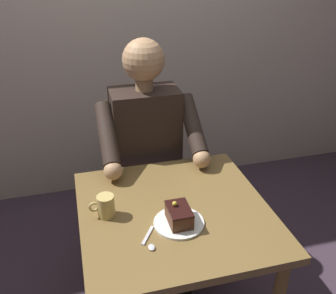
{
  "coord_description": "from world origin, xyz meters",
  "views": [
    {
      "loc": [
        0.36,
        1.26,
        1.7
      ],
      "look_at": [
        0.0,
        -0.1,
        0.95
      ],
      "focal_mm": 40.88,
      "sensor_mm": 36.0,
      "label": 1
    }
  ],
  "objects_px": {
    "dining_table": "(174,227)",
    "dessert_spoon": "(150,242)",
    "seated_person": "(149,156)",
    "cake_slice": "(179,215)",
    "chair": "(144,168)",
    "coffee_cup": "(105,206)"
  },
  "relations": [
    {
      "from": "cake_slice",
      "to": "dessert_spoon",
      "type": "relative_size",
      "value": 0.94
    },
    {
      "from": "seated_person",
      "to": "cake_slice",
      "type": "bearing_deg",
      "value": 89.11
    },
    {
      "from": "chair",
      "to": "dessert_spoon",
      "type": "distance_m",
      "value": 0.89
    },
    {
      "from": "chair",
      "to": "dessert_spoon",
      "type": "relative_size",
      "value": 6.62
    },
    {
      "from": "chair",
      "to": "cake_slice",
      "type": "bearing_deg",
      "value": 89.3
    },
    {
      "from": "dining_table",
      "to": "chair",
      "type": "relative_size",
      "value": 0.88
    },
    {
      "from": "seated_person",
      "to": "cake_slice",
      "type": "distance_m",
      "value": 0.61
    },
    {
      "from": "dining_table",
      "to": "chair",
      "type": "bearing_deg",
      "value": -90.0
    },
    {
      "from": "dining_table",
      "to": "dessert_spoon",
      "type": "bearing_deg",
      "value": 49.68
    },
    {
      "from": "dining_table",
      "to": "coffee_cup",
      "type": "xyz_separation_m",
      "value": [
        0.29,
        -0.03,
        0.15
      ]
    },
    {
      "from": "chair",
      "to": "coffee_cup",
      "type": "xyz_separation_m",
      "value": [
        0.29,
        0.65,
        0.25
      ]
    },
    {
      "from": "seated_person",
      "to": "cake_slice",
      "type": "height_order",
      "value": "seated_person"
    },
    {
      "from": "dining_table",
      "to": "cake_slice",
      "type": "distance_m",
      "value": 0.17
    },
    {
      "from": "dining_table",
      "to": "seated_person",
      "type": "distance_m",
      "value": 0.52
    },
    {
      "from": "dining_table",
      "to": "cake_slice",
      "type": "height_order",
      "value": "cake_slice"
    },
    {
      "from": "chair",
      "to": "dessert_spoon",
      "type": "xyz_separation_m",
      "value": [
        0.15,
        0.85,
        0.2
      ]
    },
    {
      "from": "chair",
      "to": "seated_person",
      "type": "distance_m",
      "value": 0.24
    },
    {
      "from": "seated_person",
      "to": "cake_slice",
      "type": "relative_size",
      "value": 10.08
    },
    {
      "from": "chair",
      "to": "coffee_cup",
      "type": "height_order",
      "value": "chair"
    },
    {
      "from": "seated_person",
      "to": "dessert_spoon",
      "type": "bearing_deg",
      "value": 77.92
    },
    {
      "from": "dining_table",
      "to": "chair",
      "type": "distance_m",
      "value": 0.69
    },
    {
      "from": "chair",
      "to": "coffee_cup",
      "type": "bearing_deg",
      "value": 66.15
    }
  ]
}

